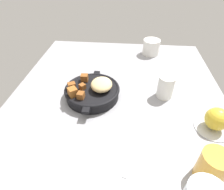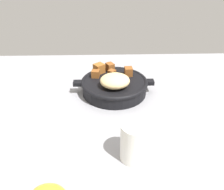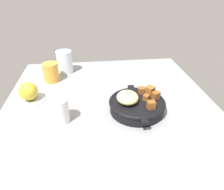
{
  "view_description": "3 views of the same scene",
  "coord_description": "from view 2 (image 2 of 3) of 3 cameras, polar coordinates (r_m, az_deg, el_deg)",
  "views": [
    {
      "loc": [
        54.95,
        3.37,
        46.3
      ],
      "look_at": [
        3.4,
        -1.58,
        4.21
      ],
      "focal_mm": 30.2,
      "sensor_mm": 36.0,
      "label": 1
    },
    {
      "loc": [
        2.66,
        52.57,
        37.17
      ],
      "look_at": [
        1.1,
        2.75,
        6.46
      ],
      "focal_mm": 36.59,
      "sensor_mm": 36.0,
      "label": 2
    },
    {
      "loc": [
        -61.36,
        6.87,
        44.79
      ],
      "look_at": [
        2.02,
        -0.4,
        6.2
      ],
      "focal_mm": 33.0,
      "sensor_mm": 36.0,
      "label": 3
    }
  ],
  "objects": [
    {
      "name": "cast_iron_skillet",
      "position": [
        0.71,
        0.43,
        2.65
      ],
      "size": [
        24.93,
        20.67,
        8.01
      ],
      "color": "black",
      "rests_on": "ground_plane"
    },
    {
      "name": "butter_knife",
      "position": [
        0.61,
        -18.73,
        -7.77
      ],
      "size": [
        21.34,
        8.66,
        0.36
      ],
      "primitive_type": "cube",
      "rotation": [
        0.0,
        0.0,
        -0.33
      ],
      "color": "silver",
      "rests_on": "ground_plane"
    },
    {
      "name": "ground_plane",
      "position": [
        0.65,
        0.9,
        -4.46
      ],
      "size": [
        100.56,
        82.64,
        2.4
      ],
      "primitive_type": "cube",
      "color": "gray"
    },
    {
      "name": "white_creamer_pitcher",
      "position": [
        0.48,
        5.72,
        -11.58
      ],
      "size": [
        6.01,
        6.01,
        8.8
      ],
      "primitive_type": "cylinder",
      "color": "white",
      "rests_on": "ground_plane"
    }
  ]
}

